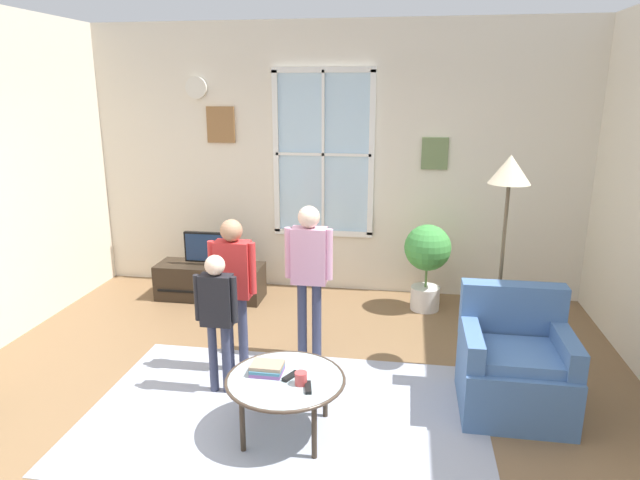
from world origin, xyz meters
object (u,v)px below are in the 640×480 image
object	(u,v)px
potted_plant_by_window	(427,256)
cup	(301,378)
person_red_shirt	(233,278)
person_black_shirt	(217,308)
floor_lamp	(508,193)
coffee_table	(285,381)
remote_near_cup	(308,387)
armchair	(514,366)
person_pink_shirt	(309,265)
tv_stand	(210,281)
television	(208,248)
book_stack	(267,368)
remote_near_books	(291,376)

from	to	relation	value
potted_plant_by_window	cup	bearing A→B (deg)	-109.49
person_red_shirt	person_black_shirt	size ratio (longest dim) A/B	1.17
person_red_shirt	floor_lamp	world-z (taller)	floor_lamp
coffee_table	person_black_shirt	size ratio (longest dim) A/B	0.73
remote_near_cup	person_black_shirt	bearing A→B (deg)	144.75
armchair	person_red_shirt	xyz separation A→B (m)	(-2.16, 0.21, 0.48)
cup	person_pink_shirt	size ratio (longest dim) A/B	0.06
cup	floor_lamp	distance (m)	2.12
person_black_shirt	cup	bearing A→B (deg)	-34.66
tv_stand	television	distance (m)	0.39
book_stack	floor_lamp	size ratio (longest dim) A/B	0.12
person_pink_shirt	potted_plant_by_window	world-z (taller)	person_pink_shirt
television	remote_near_cup	size ratio (longest dim) A/B	3.86
tv_stand	potted_plant_by_window	size ratio (longest dim) A/B	1.28
coffee_table	person_pink_shirt	xyz separation A→B (m)	(-0.04, 1.13, 0.45)
floor_lamp	cup	bearing A→B (deg)	-139.24
television	person_red_shirt	size ratio (longest dim) A/B	0.42
tv_stand	person_black_shirt	size ratio (longest dim) A/B	1.07
person_pink_shirt	remote_near_cup	bearing A→B (deg)	-80.21
armchair	remote_near_cup	bearing A→B (deg)	-153.62
book_stack	cup	world-z (taller)	cup
tv_stand	floor_lamp	bearing A→B (deg)	-22.43
person_pink_shirt	remote_near_books	bearing A→B (deg)	-86.26
tv_stand	potted_plant_by_window	bearing A→B (deg)	1.06
cup	person_black_shirt	world-z (taller)	person_black_shirt
person_red_shirt	person_black_shirt	world-z (taller)	person_red_shirt
coffee_table	floor_lamp	world-z (taller)	floor_lamp
remote_near_books	potted_plant_by_window	size ratio (longest dim) A/B	0.15
television	cup	xyz separation A→B (m)	(1.50, -2.39, -0.13)
television	cup	size ratio (longest dim) A/B	6.36
remote_near_books	potted_plant_by_window	distance (m)	2.56
person_pink_shirt	floor_lamp	distance (m)	1.69
coffee_table	remote_near_cup	xyz separation A→B (m)	(0.17, -0.11, 0.03)
person_pink_shirt	potted_plant_by_window	bearing A→B (deg)	50.69
remote_near_books	person_red_shirt	xyz separation A→B (m)	(-0.63, 0.78, 0.38)
television	floor_lamp	xyz separation A→B (m)	(2.89, -1.19, 0.92)
person_pink_shirt	floor_lamp	world-z (taller)	floor_lamp
book_stack	person_red_shirt	size ratio (longest dim) A/B	0.16
armchair	person_black_shirt	size ratio (longest dim) A/B	0.79
tv_stand	remote_near_cup	size ratio (longest dim) A/B	8.41
cup	armchair	bearing A→B (deg)	23.84
cup	person_pink_shirt	world-z (taller)	person_pink_shirt
coffee_table	book_stack	bearing A→B (deg)	159.91
person_red_shirt	person_black_shirt	distance (m)	0.37
remote_near_books	person_pink_shirt	xyz separation A→B (m)	(-0.07, 1.12, 0.42)
coffee_table	cup	distance (m)	0.15
armchair	person_pink_shirt	xyz separation A→B (m)	(-1.61, 0.55, 0.52)
television	floor_lamp	distance (m)	3.26
remote_near_cup	person_red_shirt	xyz separation A→B (m)	(-0.77, 0.90, 0.38)
tv_stand	armchair	bearing A→B (deg)	-30.79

